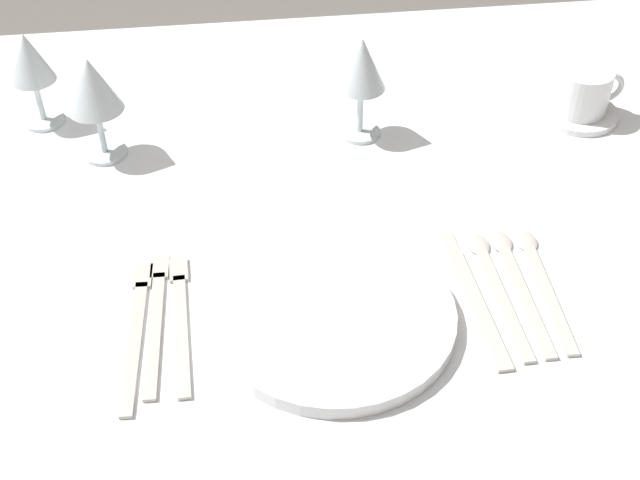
{
  "coord_description": "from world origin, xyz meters",
  "views": [
    {
      "loc": [
        -0.09,
        -0.87,
        1.43
      ],
      "look_at": [
        0.01,
        -0.09,
        0.76
      ],
      "focal_mm": 47.54,
      "sensor_mm": 36.0,
      "label": 1
    }
  ],
  "objects_px": {
    "wine_glass_centre": "(92,88)",
    "wine_glass_left": "(30,62)",
    "dinner_knife": "(474,298)",
    "coffee_cup_left": "(584,91)",
    "spoon_dessert": "(515,275)",
    "fork_outer": "(181,317)",
    "spoon_tea": "(539,273)",
    "dinner_plate": "(334,316)",
    "spoon_soup": "(493,278)",
    "fork_salad": "(137,328)",
    "wine_glass_right": "(362,68)",
    "fork_inner": "(156,316)"
  },
  "relations": [
    {
      "from": "fork_outer",
      "to": "spoon_tea",
      "type": "height_order",
      "value": "spoon_tea"
    },
    {
      "from": "coffee_cup_left",
      "to": "wine_glass_centre",
      "type": "relative_size",
      "value": 0.69
    },
    {
      "from": "dinner_knife",
      "to": "spoon_tea",
      "type": "distance_m",
      "value": 0.09
    },
    {
      "from": "wine_glass_centre",
      "to": "wine_glass_right",
      "type": "bearing_deg",
      "value": 0.71
    },
    {
      "from": "dinner_knife",
      "to": "spoon_tea",
      "type": "xyz_separation_m",
      "value": [
        0.09,
        0.03,
        -0.0
      ]
    },
    {
      "from": "dinner_plate",
      "to": "spoon_dessert",
      "type": "xyz_separation_m",
      "value": [
        0.23,
        0.05,
        -0.01
      ]
    },
    {
      "from": "fork_inner",
      "to": "spoon_tea",
      "type": "xyz_separation_m",
      "value": [
        0.46,
        0.01,
        -0.0
      ]
    },
    {
      "from": "fork_outer",
      "to": "spoon_dessert",
      "type": "xyz_separation_m",
      "value": [
        0.4,
        0.02,
        -0.0
      ]
    },
    {
      "from": "fork_outer",
      "to": "spoon_soup",
      "type": "relative_size",
      "value": 1.01
    },
    {
      "from": "dinner_plate",
      "to": "spoon_soup",
      "type": "xyz_separation_m",
      "value": [
        0.2,
        0.04,
        -0.01
      ]
    },
    {
      "from": "fork_inner",
      "to": "wine_glass_right",
      "type": "height_order",
      "value": "wine_glass_right"
    },
    {
      "from": "fork_salad",
      "to": "wine_glass_centre",
      "type": "distance_m",
      "value": 0.37
    },
    {
      "from": "fork_inner",
      "to": "spoon_soup",
      "type": "height_order",
      "value": "spoon_soup"
    },
    {
      "from": "dinner_plate",
      "to": "coffee_cup_left",
      "type": "relative_size",
      "value": 2.63
    },
    {
      "from": "dinner_plate",
      "to": "spoon_dessert",
      "type": "distance_m",
      "value": 0.23
    },
    {
      "from": "dinner_plate",
      "to": "wine_glass_left",
      "type": "height_order",
      "value": "wine_glass_left"
    },
    {
      "from": "spoon_dessert",
      "to": "spoon_tea",
      "type": "bearing_deg",
      "value": -1.31
    },
    {
      "from": "fork_salad",
      "to": "coffee_cup_left",
      "type": "height_order",
      "value": "coffee_cup_left"
    },
    {
      "from": "dinner_knife",
      "to": "spoon_dessert",
      "type": "height_order",
      "value": "spoon_dessert"
    },
    {
      "from": "spoon_tea",
      "to": "fork_inner",
      "type": "bearing_deg",
      "value": -178.58
    },
    {
      "from": "fork_inner",
      "to": "wine_glass_right",
      "type": "relative_size",
      "value": 1.45
    },
    {
      "from": "coffee_cup_left",
      "to": "dinner_knife",
      "type": "bearing_deg",
      "value": -125.65
    },
    {
      "from": "spoon_dessert",
      "to": "wine_glass_centre",
      "type": "xyz_separation_m",
      "value": [
        -0.5,
        0.32,
        0.11
      ]
    },
    {
      "from": "fork_inner",
      "to": "spoon_dessert",
      "type": "xyz_separation_m",
      "value": [
        0.43,
        0.01,
        0.0
      ]
    },
    {
      "from": "fork_salad",
      "to": "fork_outer",
      "type": "bearing_deg",
      "value": 12.49
    },
    {
      "from": "fork_outer",
      "to": "spoon_soup",
      "type": "bearing_deg",
      "value": 2.38
    },
    {
      "from": "fork_outer",
      "to": "dinner_knife",
      "type": "relative_size",
      "value": 0.93
    },
    {
      "from": "dinner_plate",
      "to": "wine_glass_right",
      "type": "height_order",
      "value": "wine_glass_right"
    },
    {
      "from": "fork_inner",
      "to": "spoon_tea",
      "type": "bearing_deg",
      "value": 1.42
    },
    {
      "from": "fork_outer",
      "to": "fork_salad",
      "type": "height_order",
      "value": "same"
    },
    {
      "from": "fork_outer",
      "to": "fork_inner",
      "type": "xyz_separation_m",
      "value": [
        -0.03,
        0.01,
        -0.0
      ]
    },
    {
      "from": "fork_outer",
      "to": "spoon_soup",
      "type": "height_order",
      "value": "spoon_soup"
    },
    {
      "from": "dinner_plate",
      "to": "dinner_knife",
      "type": "relative_size",
      "value": 1.17
    },
    {
      "from": "dinner_knife",
      "to": "coffee_cup_left",
      "type": "bearing_deg",
      "value": 54.35
    },
    {
      "from": "fork_salad",
      "to": "coffee_cup_left",
      "type": "bearing_deg",
      "value": 29.1
    },
    {
      "from": "spoon_dessert",
      "to": "wine_glass_centre",
      "type": "relative_size",
      "value": 1.42
    },
    {
      "from": "dinner_knife",
      "to": "spoon_tea",
      "type": "bearing_deg",
      "value": 19.57
    },
    {
      "from": "spoon_soup",
      "to": "wine_glass_right",
      "type": "relative_size",
      "value": 1.4
    },
    {
      "from": "fork_salad",
      "to": "dinner_knife",
      "type": "distance_m",
      "value": 0.39
    },
    {
      "from": "fork_outer",
      "to": "dinner_plate",
      "type": "bearing_deg",
      "value": -9.37
    },
    {
      "from": "spoon_tea",
      "to": "wine_glass_right",
      "type": "distance_m",
      "value": 0.38
    },
    {
      "from": "wine_glass_centre",
      "to": "wine_glass_left",
      "type": "height_order",
      "value": "wine_glass_centre"
    },
    {
      "from": "fork_outer",
      "to": "spoon_dessert",
      "type": "bearing_deg",
      "value": 2.46
    },
    {
      "from": "wine_glass_left",
      "to": "dinner_knife",
      "type": "bearing_deg",
      "value": -40.14
    },
    {
      "from": "coffee_cup_left",
      "to": "fork_outer",
      "type": "bearing_deg",
      "value": -149.71
    },
    {
      "from": "dinner_knife",
      "to": "wine_glass_right",
      "type": "relative_size",
      "value": 1.52
    },
    {
      "from": "dinner_plate",
      "to": "spoon_soup",
      "type": "height_order",
      "value": "dinner_plate"
    },
    {
      "from": "fork_salad",
      "to": "dinner_knife",
      "type": "relative_size",
      "value": 0.98
    },
    {
      "from": "fork_salad",
      "to": "spoon_soup",
      "type": "bearing_deg",
      "value": 3.59
    },
    {
      "from": "spoon_soup",
      "to": "coffee_cup_left",
      "type": "xyz_separation_m",
      "value": [
        0.23,
        0.34,
        0.04
      ]
    }
  ]
}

